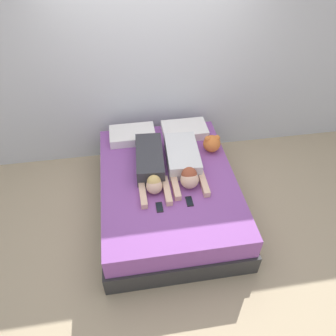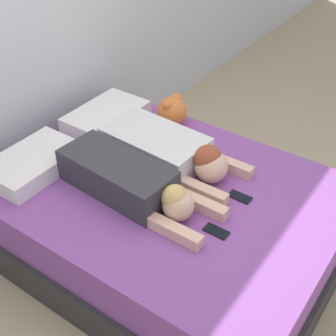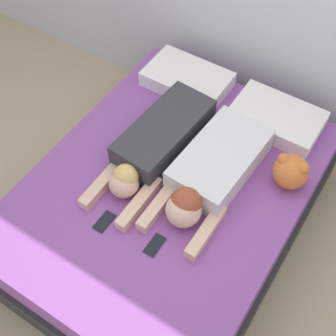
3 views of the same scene
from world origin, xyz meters
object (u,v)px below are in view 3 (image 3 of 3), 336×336
at_px(plush_toy, 291,171).
at_px(person_left, 156,145).
at_px(bed, 168,206).
at_px(pillow_head_right, 276,118).
at_px(pillow_head_left, 187,79).
at_px(person_right, 211,173).
at_px(cell_phone_left, 104,221).
at_px(cell_phone_right, 155,245).

bearing_deg(plush_toy, person_left, -162.12).
height_order(bed, pillow_head_right, pillow_head_right).
bearing_deg(plush_toy, pillow_head_left, 157.55).
bearing_deg(pillow_head_right, plush_toy, -56.11).
height_order(pillow_head_left, person_right, person_right).
xyz_separation_m(person_left, cell_phone_left, (0.02, -0.58, -0.09)).
height_order(pillow_head_left, cell_phone_right, pillow_head_left).
bearing_deg(person_right, bed, -147.22).
distance_m(cell_phone_left, plush_toy, 1.15).
height_order(pillow_head_right, person_right, person_right).
height_order(bed, plush_toy, plush_toy).
xyz_separation_m(pillow_head_right, plush_toy, (0.27, -0.40, 0.06)).
distance_m(pillow_head_right, person_left, 0.85).
bearing_deg(cell_phone_left, plush_toy, 47.05).
bearing_deg(pillow_head_left, pillow_head_right, 0.00).
height_order(person_right, cell_phone_left, person_right).
bearing_deg(cell_phone_left, person_left, 92.29).
bearing_deg(plush_toy, person_right, -146.93).
distance_m(person_right, plush_toy, 0.48).
bearing_deg(pillow_head_left, person_left, -75.84).
distance_m(pillow_head_left, plush_toy, 1.05).
bearing_deg(person_right, pillow_head_right, 78.56).
relative_size(bed, cell_phone_right, 15.07).
xyz_separation_m(pillow_head_left, cell_phone_right, (0.52, -1.20, -0.05)).
relative_size(cell_phone_right, plush_toy, 0.61).
xyz_separation_m(cell_phone_right, plush_toy, (0.45, 0.80, 0.11)).
bearing_deg(cell_phone_right, cell_phone_left, -174.53).
xyz_separation_m(cell_phone_left, cell_phone_right, (0.33, 0.03, 0.00)).
bearing_deg(bed, cell_phone_right, -67.12).
bearing_deg(cell_phone_right, bed, 112.88).
xyz_separation_m(person_right, cell_phone_right, (-0.05, -0.54, -0.09)).
relative_size(pillow_head_right, cell_phone_right, 4.24).
distance_m(pillow_head_right, cell_phone_right, 1.22).
bearing_deg(cell_phone_right, person_right, 85.24).
bearing_deg(pillow_head_right, bed, -113.58).
relative_size(bed, person_right, 2.15).
distance_m(cell_phone_left, cell_phone_right, 0.33).
bearing_deg(person_left, plush_toy, 17.88).
height_order(cell_phone_left, cell_phone_right, same).
relative_size(person_right, plush_toy, 4.29).
height_order(bed, person_right, person_right).
relative_size(bed, pillow_head_left, 3.55).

